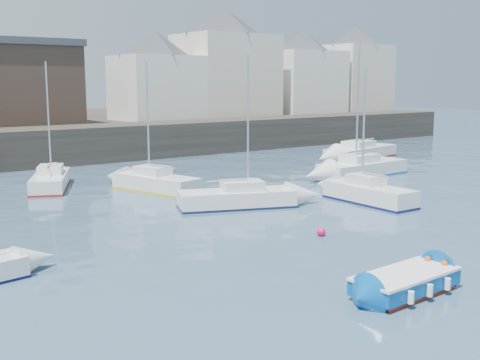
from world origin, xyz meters
TOP-DOWN VIEW (x-y plane):
  - water at (0.00, 0.00)m, footprint 220.00×220.00m
  - quay_wall at (0.00, 35.00)m, footprint 90.00×5.00m
  - land_strip at (0.00, 53.00)m, footprint 90.00×32.00m
  - bldg_east_a at (20.00, 42.00)m, footprint 13.36×13.36m
  - bldg_east_b at (31.00, 41.50)m, footprint 11.88×11.88m
  - bldg_east_c at (40.00, 41.50)m, footprint 11.14×11.14m
  - bldg_east_d at (11.00, 41.50)m, footprint 11.14×11.14m
  - blue_dinghy at (-3.66, -2.00)m, footprint 3.90×2.09m
  - sailboat_b at (-0.14, 12.05)m, footprint 6.61×4.16m
  - sailboat_c at (6.50, 8.67)m, footprint 1.96×5.72m
  - sailboat_d at (13.59, 15.63)m, footprint 7.51×2.69m
  - sailboat_f at (-1.34, 19.06)m, footprint 3.53×6.38m
  - sailboat_g at (20.97, 22.57)m, footprint 8.30×3.88m
  - sailboat_h at (-6.29, 23.91)m, footprint 4.41×6.47m
  - buoy_near at (-0.71, 4.95)m, footprint 0.40×0.40m
  - buoy_mid at (8.29, 10.00)m, footprint 0.39×0.39m
  - buoy_far at (-1.03, 13.57)m, footprint 0.41×0.41m

SIDE VIEW (x-z plane):
  - water at x=0.00m, z-range 0.00..0.00m
  - buoy_near at x=-0.71m, z-range -0.20..0.20m
  - buoy_mid at x=8.29m, z-range -0.19..0.19m
  - buoy_far at x=-1.03m, z-range -0.21..0.21m
  - blue_dinghy at x=-3.66m, z-range 0.04..0.77m
  - sailboat_h at x=-6.29m, z-range -3.47..4.52m
  - sailboat_b at x=-0.14m, z-range -3.53..4.59m
  - sailboat_f at x=-1.34m, z-range -3.40..4.51m
  - sailboat_c at x=6.50m, z-range -3.17..4.31m
  - sailboat_g at x=20.97m, z-range -4.48..5.62m
  - sailboat_d at x=13.59m, z-range -4.16..5.31m
  - land_strip at x=0.00m, z-range 0.00..2.80m
  - quay_wall at x=0.00m, z-range 0.00..3.00m
  - bldg_east_d at x=11.00m, z-range 2.89..11.84m
  - bldg_east_b at x=31.00m, z-range 2.89..12.84m
  - bldg_east_c at x=40.00m, z-range 2.90..13.85m
  - bldg_east_a at x=20.00m, z-range 2.91..14.71m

